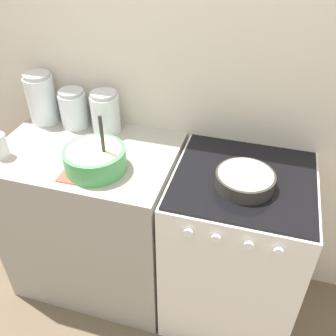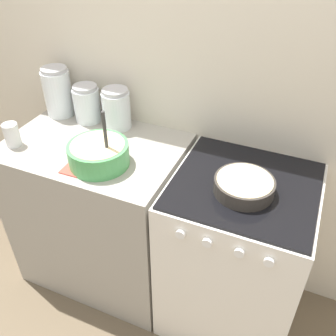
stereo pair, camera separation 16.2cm
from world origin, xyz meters
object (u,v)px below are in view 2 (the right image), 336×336
at_px(storage_jar_left, 58,95).
at_px(storage_jar_middle, 87,106).
at_px(storage_jar_right, 117,111).
at_px(mixing_bowl, 99,153).
at_px(stove, 234,255).
at_px(baking_pan, 244,186).
at_px(tin_can, 12,135).

relative_size(storage_jar_left, storage_jar_middle, 1.34).
bearing_deg(storage_jar_right, mixing_bowl, -74.58).
bearing_deg(stove, mixing_bowl, -169.52).
bearing_deg(storage_jar_middle, baking_pan, -15.92).
bearing_deg(baking_pan, storage_jar_left, 166.58).
distance_m(stove, storage_jar_middle, 1.10).
bearing_deg(stove, baking_pan, -86.29).
relative_size(storage_jar_right, tin_can, 1.81).
bearing_deg(tin_can, baking_pan, 4.93).
distance_m(stove, mixing_bowl, 0.85).
xyz_separation_m(baking_pan, storage_jar_left, (-1.12, 0.27, 0.08)).
xyz_separation_m(storage_jar_middle, tin_can, (-0.20, -0.36, -0.03)).
xyz_separation_m(stove, tin_can, (-1.13, -0.15, 0.52)).
relative_size(stove, tin_can, 7.80).
distance_m(storage_jar_left, storage_jar_middle, 0.18).
distance_m(baking_pan, tin_can, 1.14).
bearing_deg(storage_jar_middle, stove, -12.71).
bearing_deg(tin_can, mixing_bowl, 3.98).
bearing_deg(mixing_bowl, tin_can, -176.02).
bearing_deg(storage_jar_right, tin_can, -136.31).
distance_m(storage_jar_right, tin_can, 0.53).
height_order(baking_pan, storage_jar_left, storage_jar_left).
height_order(mixing_bowl, storage_jar_left, mixing_bowl).
bearing_deg(tin_can, storage_jar_middle, 61.35).
bearing_deg(storage_jar_right, baking_pan, -19.51).
bearing_deg(tin_can, storage_jar_right, 43.69).
xyz_separation_m(baking_pan, tin_can, (-1.13, -0.10, 0.02)).
xyz_separation_m(stove, mixing_bowl, (-0.66, -0.12, 0.52)).
bearing_deg(storage_jar_left, tin_can, -92.63).
xyz_separation_m(mixing_bowl, storage_jar_left, (-0.46, 0.33, 0.06)).
height_order(baking_pan, tin_can, tin_can).
height_order(mixing_bowl, tin_can, mixing_bowl).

